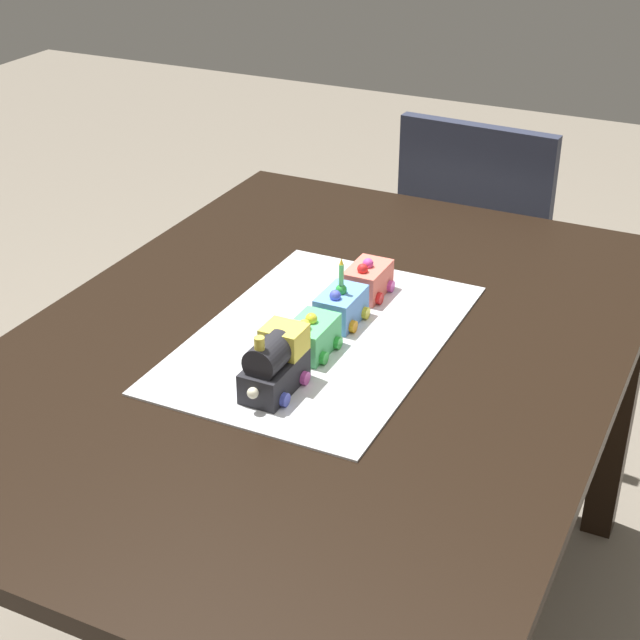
# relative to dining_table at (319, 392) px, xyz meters

# --- Properties ---
(dining_table) EXTENTS (1.40, 1.00, 0.74)m
(dining_table) POSITION_rel_dining_table_xyz_m (0.00, 0.00, 0.00)
(dining_table) COLOR black
(dining_table) RESTS_ON ground
(chair) EXTENTS (0.42, 0.42, 0.86)m
(chair) POSITION_rel_dining_table_xyz_m (1.03, 0.01, -0.16)
(chair) COLOR #2D3347
(chair) RESTS_ON ground
(cake_board) EXTENTS (0.60, 0.40, 0.00)m
(cake_board) POSITION_rel_dining_table_xyz_m (0.01, 0.00, 0.11)
(cake_board) COLOR silver
(cake_board) RESTS_ON dining_table
(cake_locomotive) EXTENTS (0.14, 0.08, 0.12)m
(cake_locomotive) POSITION_rel_dining_table_xyz_m (-0.18, -0.01, 0.16)
(cake_locomotive) COLOR #232328
(cake_locomotive) RESTS_ON cake_board
(cake_car_tanker_mint_green) EXTENTS (0.10, 0.08, 0.07)m
(cake_car_tanker_mint_green) POSITION_rel_dining_table_xyz_m (-0.05, -0.01, 0.14)
(cake_car_tanker_mint_green) COLOR #59CC7A
(cake_car_tanker_mint_green) RESTS_ON cake_board
(cake_car_hopper_sky_blue) EXTENTS (0.10, 0.08, 0.07)m
(cake_car_hopper_sky_blue) POSITION_rel_dining_table_xyz_m (0.07, -0.01, 0.14)
(cake_car_hopper_sky_blue) COLOR #669EEA
(cake_car_hopper_sky_blue) RESTS_ON cake_board
(cake_car_flatbed_coral) EXTENTS (0.10, 0.08, 0.07)m
(cake_car_flatbed_coral) POSITION_rel_dining_table_xyz_m (0.19, -0.01, 0.14)
(cake_car_flatbed_coral) COLOR #F27260
(cake_car_flatbed_coral) RESTS_ON cake_board
(birthday_candle) EXTENTS (0.01, 0.01, 0.05)m
(birthday_candle) POSITION_rel_dining_table_xyz_m (0.07, -0.01, 0.21)
(birthday_candle) COLOR #66D872
(birthday_candle) RESTS_ON cake_car_hopper_sky_blue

